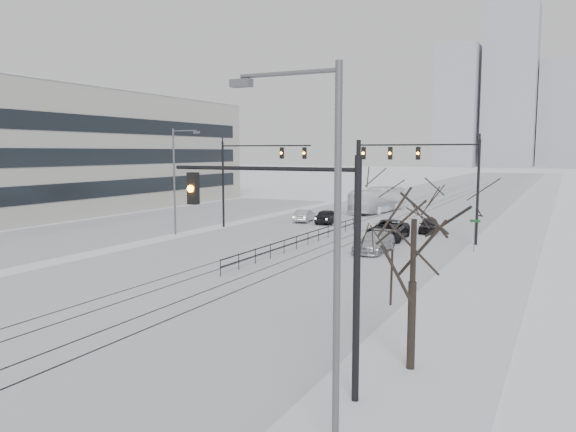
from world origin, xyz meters
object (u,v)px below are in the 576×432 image
object	(u,v)px
sedan_nb_front	(388,230)
sedan_nb_right	(374,242)
traffic_mast_near	(303,241)
sedan_nb_far	(429,225)
box_truck	(378,200)
sedan_sb_inner	(327,216)
bare_tree	(414,235)
sedan_sb_outer	(304,216)

from	to	relation	value
sedan_nb_front	sedan_nb_right	distance (m)	5.94
traffic_mast_near	sedan_nb_far	size ratio (longest dim) A/B	1.82
traffic_mast_near	box_truck	world-z (taller)	traffic_mast_near
sedan_nb_front	sedan_nb_right	size ratio (longest dim) A/B	1.18
sedan_sb_inner	traffic_mast_near	bearing A→B (deg)	105.77
traffic_mast_near	sedan_sb_inner	world-z (taller)	traffic_mast_near
bare_tree	box_truck	size ratio (longest dim) A/B	0.59
sedan_nb_front	sedan_sb_outer	bearing A→B (deg)	142.05
sedan_sb_outer	sedan_nb_front	size ratio (longest dim) A/B	0.67
sedan_sb_inner	sedan_nb_front	world-z (taller)	sedan_nb_front
sedan_nb_right	traffic_mast_near	bearing A→B (deg)	-75.16
sedan_sb_inner	box_truck	world-z (taller)	box_truck
box_truck	bare_tree	bearing A→B (deg)	116.93
sedan_nb_far	box_truck	bearing A→B (deg)	115.55
sedan_nb_far	sedan_nb_right	bearing A→B (deg)	-104.00
sedan_sb_outer	sedan_nb_front	xyz separation A→B (m)	(10.89, -7.43, 0.17)
sedan_sb_outer	sedan_nb_far	xyz separation A→B (m)	(12.91, -1.90, 0.03)
sedan_nb_front	sedan_nb_far	xyz separation A→B (m)	(2.02, 5.53, -0.14)
sedan_sb_inner	bare_tree	bearing A→B (deg)	110.86
sedan_nb_right	sedan_nb_far	bearing A→B (deg)	85.57
traffic_mast_near	sedan_sb_outer	xyz separation A→B (m)	(-17.01, 36.77, -3.94)
sedan_sb_outer	bare_tree	bearing A→B (deg)	110.06
sedan_sb_outer	box_truck	bearing A→B (deg)	-118.29
traffic_mast_near	sedan_sb_outer	world-z (taller)	traffic_mast_near
traffic_mast_near	sedan_nb_right	size ratio (longest dim) A/B	1.45
traffic_mast_near	sedan_sb_inner	bearing A→B (deg)	111.55
sedan_nb_right	sedan_nb_far	distance (m)	11.50
sedan_sb_outer	sedan_nb_right	xyz separation A→B (m)	(11.63, -13.33, 0.08)
bare_tree	box_truck	world-z (taller)	bare_tree
bare_tree	sedan_nb_front	size ratio (longest dim) A/B	1.07
box_truck	sedan_nb_front	bearing A→B (deg)	118.03
sedan_nb_far	sedan_sb_outer	bearing A→B (deg)	163.98
bare_tree	sedan_sb_inner	bearing A→B (deg)	116.64
sedan_nb_front	box_truck	bearing A→B (deg)	106.23
sedan_nb_right	box_truck	world-z (taller)	box_truck
sedan_nb_right	sedan_nb_far	size ratio (longest dim) A/B	1.26
bare_tree	sedan_nb_far	world-z (taller)	bare_tree
traffic_mast_near	box_truck	distance (m)	50.40
sedan_sb_outer	sedan_nb_far	world-z (taller)	sedan_nb_far
sedan_nb_right	sedan_nb_far	xyz separation A→B (m)	(1.27, 11.43, -0.05)
traffic_mast_near	sedan_nb_far	xyz separation A→B (m)	(-4.10, 34.87, -3.91)
sedan_nb_far	sedan_nb_front	bearing A→B (deg)	-117.67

